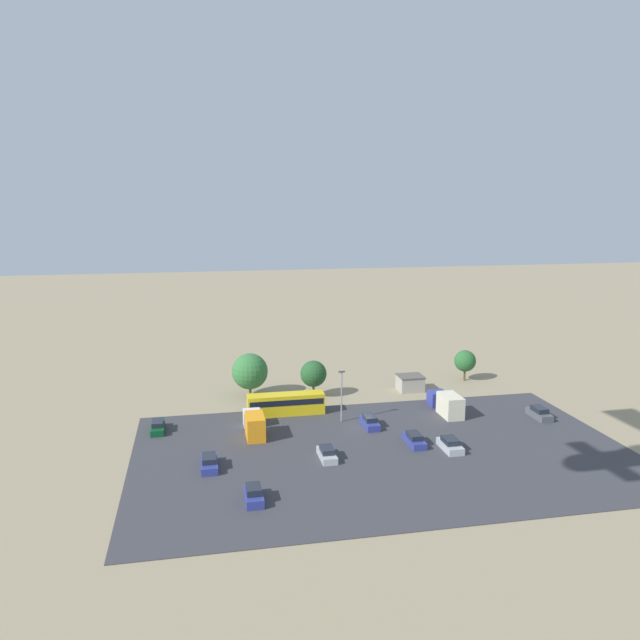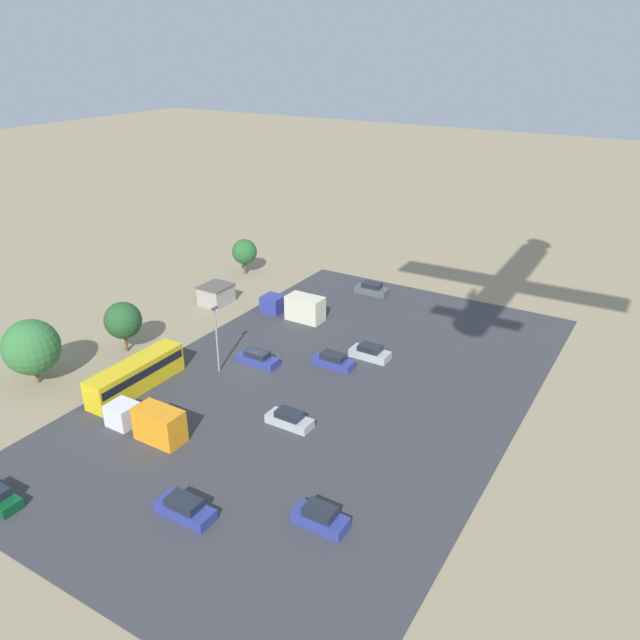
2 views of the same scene
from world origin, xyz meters
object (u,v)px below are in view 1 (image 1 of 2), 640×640
parked_car_2 (370,422)px  parked_car_3 (327,454)px  shed_building (410,383)px  parked_truck_0 (254,424)px  parked_car_0 (450,445)px  parked_car_4 (539,413)px  parked_car_5 (158,427)px  bus (286,403)px  parked_car_7 (414,440)px  parked_car_6 (209,463)px  parked_truck_1 (446,404)px  parked_car_1 (254,495)px

parked_car_2 → parked_car_3: parked_car_2 is taller
shed_building → parked_truck_0: 30.56m
parked_car_0 → parked_car_4: size_ratio=0.96×
parked_car_3 → parked_car_5: bearing=-33.2°
parked_car_2 → bus: bearing=145.2°
parked_car_0 → parked_car_3: bearing=178.9°
parked_car_0 → parked_car_3: (15.55, -0.31, -0.04)m
parked_car_7 → parked_car_2: bearing=117.8°
parked_car_6 → parked_truck_0: (-6.12, -9.70, 0.76)m
shed_building → parked_car_5: 40.91m
parked_car_3 → parked_truck_1: parked_truck_1 is taller
parked_car_0 → parked_car_1: parked_car_1 is taller
parked_car_5 → parked_truck_0: 13.11m
parked_car_1 → parked_car_2: 25.54m
parked_car_3 → parked_truck_1: (-20.42, -12.65, 0.83)m
parked_car_7 → parked_car_5: bearing=160.9°
shed_building → parked_car_7: bearing=71.9°
shed_building → parked_car_4: 21.21m
parked_truck_0 → parked_car_5: bearing=164.0°
parked_car_6 → parked_truck_1: 36.57m
shed_building → bus: bearing=19.5°
parked_car_6 → parked_truck_0: 11.49m
parked_car_0 → parked_truck_0: parked_truck_0 is taller
parked_car_1 → parked_car_5: bearing=-64.4°
shed_building → parked_car_1: size_ratio=1.01×
parked_car_3 → parked_truck_0: parked_truck_0 is taller
parked_car_4 → parked_truck_0: 40.40m
parked_car_3 → bus: bearing=-81.4°
parked_car_1 → parked_car_6: (4.29, -9.11, -0.05)m
bus → parked_car_0: size_ratio=2.51×
parked_car_2 → parked_truck_0: (15.73, -0.25, 0.74)m
parked_car_5 → parked_car_6: size_ratio=1.01×
parked_car_1 → parked_truck_1: size_ratio=0.48×
parked_truck_1 → parked_car_0: bearing=-110.6°
parked_car_3 → parked_truck_0: (7.77, -9.73, 0.80)m
bus → parked_car_1: bus is taller
parked_car_2 → parked_car_4: 24.66m
shed_building → parked_car_1: bearing=49.5°
parked_car_3 → parked_car_4: parked_car_4 is taller
shed_building → parked_car_3: 30.95m
parked_car_0 → parked_car_3: size_ratio=1.01×
parked_car_0 → parked_truck_0: bearing=156.7°
bus → parked_truck_0: 8.77m
parked_car_0 → bus: bearing=136.7°
shed_building → parked_car_4: size_ratio=0.91×
parked_car_7 → parked_truck_0: bearing=159.0°
parked_car_3 → parked_car_1: bearing=43.4°
parked_truck_0 → parked_car_1: bearing=-95.6°
parked_car_5 → parked_truck_1: size_ratio=0.55×
parked_car_4 → parked_car_5: bearing=-5.6°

